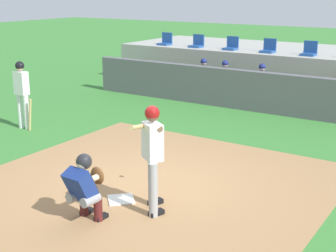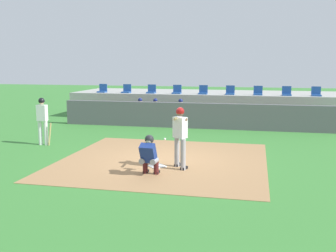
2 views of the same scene
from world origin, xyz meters
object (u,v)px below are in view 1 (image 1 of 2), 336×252
object	(u,v)px
batter_at_plate	(152,152)
on_deck_batter	(22,91)
dugout_player_2	(260,84)
stadium_seat_0	(166,41)
home_plate	(121,199)
stadium_seat_4	(309,51)
stadium_seat_3	(269,49)
dugout_player_0	(202,77)
stadium_seat_1	(197,44)
catcher_crouched	(85,185)
stadium_seat_2	(231,46)
dugout_player_1	(223,80)

from	to	relation	value
batter_at_plate	on_deck_batter	distance (m)	6.06
dugout_player_2	stadium_seat_0	bearing A→B (deg)	157.49
on_deck_batter	home_plate	bearing A→B (deg)	-23.67
stadium_seat_4	stadium_seat_3	bearing A→B (deg)	180.00
dugout_player_0	stadium_seat_1	bearing A→B (deg)	123.73
batter_at_plate	catcher_crouched	distance (m)	1.18
stadium_seat_0	stadium_seat_1	size ratio (longest dim) A/B	1.00
stadium_seat_1	stadium_seat_4	size ratio (longest dim) A/B	1.00
home_plate	stadium_seat_3	world-z (taller)	stadium_seat_3
stadium_seat_3	dugout_player_0	bearing A→B (deg)	-126.95
home_plate	stadium_seat_1	xyz separation A→B (m)	(-4.33, 10.18, 1.51)
dugout_player_0	stadium_seat_4	distance (m)	3.71
stadium_seat_2	on_deck_batter	bearing A→B (deg)	-104.50
batter_at_plate	stadium_seat_1	distance (m)	11.38
home_plate	stadium_seat_3	size ratio (longest dim) A/B	0.92
batter_at_plate	stadium_seat_0	size ratio (longest dim) A/B	3.76
stadium_seat_2	dugout_player_2	bearing A→B (deg)	-45.20
catcher_crouched	stadium_seat_3	distance (m)	11.19
dugout_player_0	stadium_seat_3	xyz separation A→B (m)	(1.53, 2.03, 0.86)
stadium_seat_2	stadium_seat_0	bearing A→B (deg)	180.00
dugout_player_1	dugout_player_2	bearing A→B (deg)	0.00
stadium_seat_3	stadium_seat_4	distance (m)	1.44
batter_at_plate	dugout_player_2	bearing A→B (deg)	100.82
stadium_seat_3	stadium_seat_4	xyz separation A→B (m)	(1.44, 0.00, 0.00)
catcher_crouched	stadium_seat_0	world-z (taller)	stadium_seat_0
stadium_seat_2	stadium_seat_4	world-z (taller)	same
on_deck_batter	stadium_seat_1	bearing A→B (deg)	85.53
dugout_player_0	stadium_seat_0	bearing A→B (deg)	144.02
batter_at_plate	catcher_crouched	bearing A→B (deg)	-128.65
stadium_seat_0	stadium_seat_3	world-z (taller)	same
on_deck_batter	dugout_player_2	size ratio (longest dim) A/B	1.37
stadium_seat_2	catcher_crouched	bearing A→B (deg)	-75.33
dugout_player_0	stadium_seat_0	distance (m)	3.57
catcher_crouched	dugout_player_2	bearing A→B (deg)	95.54
stadium_seat_2	home_plate	bearing A→B (deg)	-74.16
stadium_seat_4	on_deck_batter	bearing A→B (deg)	-121.77
home_plate	stadium_seat_1	world-z (taller)	stadium_seat_1
dugout_player_0	stadium_seat_4	xyz separation A→B (m)	(2.97, 2.03, 0.86)
stadium_seat_0	stadium_seat_1	world-z (taller)	same
dugout_player_0	dugout_player_2	size ratio (longest dim) A/B	1.00
batter_at_plate	stadium_seat_2	world-z (taller)	stadium_seat_2
dugout_player_1	stadium_seat_0	world-z (taller)	stadium_seat_0
dugout_player_2	stadium_seat_1	bearing A→B (deg)	149.58
stadium_seat_0	dugout_player_0	bearing A→B (deg)	-35.98
catcher_crouched	dugout_player_2	distance (m)	9.07
dugout_player_1	stadium_seat_3	xyz separation A→B (m)	(0.72, 2.03, 0.86)
stadium_seat_0	stadium_seat_2	size ratio (longest dim) A/B	1.00
catcher_crouched	stadium_seat_1	size ratio (longest dim) A/B	4.22
stadium_seat_4	dugout_player_0	bearing A→B (deg)	-145.63
stadium_seat_0	dugout_player_1	bearing A→B (deg)	-29.42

